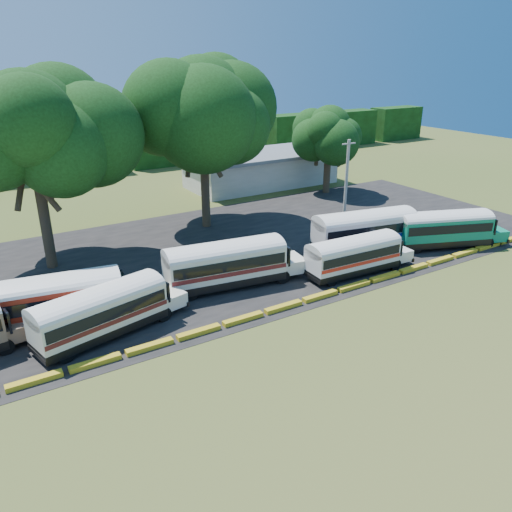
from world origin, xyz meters
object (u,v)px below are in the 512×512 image
bus_teal (446,227)px  tree_west (30,127)px  bus_red (54,298)px  bus_cream_west (103,309)px  bus_white_red (355,253)px

bus_teal → tree_west: tree_west is taller
bus_red → tree_west: bearing=90.3°
bus_cream_west → tree_west: size_ratio=0.66×
bus_red → bus_teal: bearing=3.4°
bus_cream_west → bus_white_red: size_ratio=1.07×
bus_red → bus_cream_west: (2.16, -2.57, -0.16)m
bus_cream_west → tree_west: bearing=79.3°
bus_cream_west → bus_red: bearing=116.4°
bus_red → bus_teal: 31.00m
tree_west → bus_teal: bearing=-23.8°
bus_red → bus_teal: size_ratio=1.05×
tree_west → bus_cream_west: bearing=-87.1°
bus_teal → tree_west: (-29.32, 12.91, 8.74)m
bus_teal → tree_west: bearing=177.1°
bus_cream_west → bus_white_red: 18.33m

